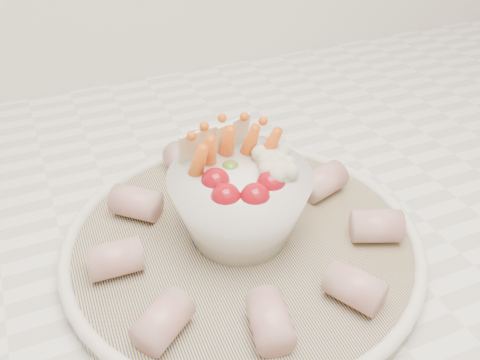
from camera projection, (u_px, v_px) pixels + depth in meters
name	position (u px, v px, depth m)	size (l,w,h in m)	color
serving_platter	(242.00, 243.00, 0.50)	(0.34, 0.34, 0.02)	navy
veggie_bowl	(240.00, 200.00, 0.48)	(0.13, 0.13, 0.10)	silver
cured_meat_rolls	(242.00, 227.00, 0.48)	(0.28, 0.28, 0.03)	#AB4E52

